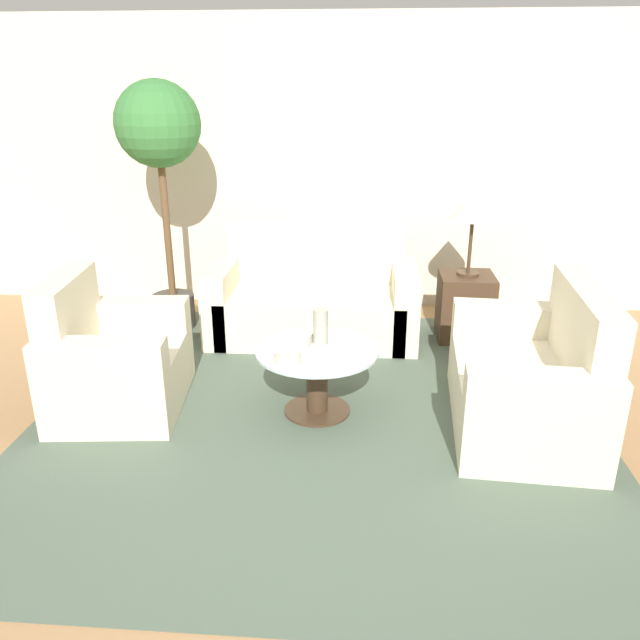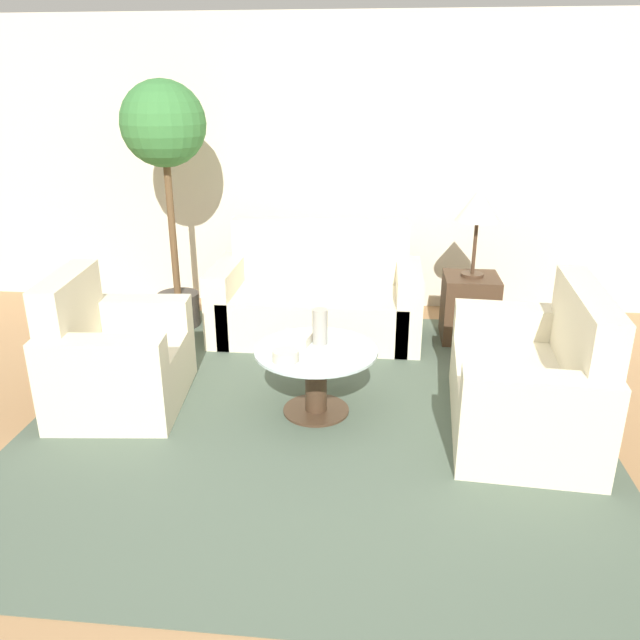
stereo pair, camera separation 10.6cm
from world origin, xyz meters
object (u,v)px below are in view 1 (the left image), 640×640
object	(u,v)px
potted_plant	(160,147)
vase	(321,327)
bowl	(287,356)
sofa_main	(314,300)
loveseat	(535,383)
book_stack	(297,338)
armchair	(111,365)
table_lamp	(474,206)
coffee_table	(317,372)

from	to	relation	value
potted_plant	vase	world-z (taller)	potted_plant
vase	bowl	distance (m)	0.35
sofa_main	loveseat	distance (m)	2.08
book_stack	vase	bearing A→B (deg)	14.29
armchair	bowl	size ratio (longest dim) A/B	6.30
armchair	table_lamp	size ratio (longest dim) A/B	1.43
table_lamp	vase	size ratio (longest dim) A/B	3.05
loveseat	vase	bearing A→B (deg)	-93.54
loveseat	potted_plant	xyz separation A→B (m)	(-2.73, 1.51, 1.25)
bowl	potted_plant	bearing A→B (deg)	126.72
sofa_main	vase	size ratio (longest dim) A/B	7.41
potted_plant	book_stack	size ratio (longest dim) A/B	9.44
potted_plant	vase	bearing A→B (deg)	-43.80
armchair	book_stack	bearing A→B (deg)	-90.73
armchair	bowl	distance (m)	1.22
potted_plant	vase	xyz separation A→B (m)	(1.39, -1.34, -0.98)
armchair	vase	world-z (taller)	armchair
sofa_main	vase	world-z (taller)	sofa_main
coffee_table	vase	size ratio (longest dim) A/B	3.39
coffee_table	table_lamp	world-z (taller)	table_lamp
armchair	bowl	xyz separation A→B (m)	(1.19, -0.18, 0.19)
loveseat	coffee_table	size ratio (longest dim) A/B	1.70
loveseat	bowl	world-z (taller)	loveseat
coffee_table	potted_plant	bearing A→B (deg)	133.78
loveseat	potted_plant	distance (m)	3.36
loveseat	table_lamp	bearing A→B (deg)	-167.60
loveseat	coffee_table	distance (m)	1.35
vase	sofa_main	bearing A→B (deg)	96.83
loveseat	vase	xyz separation A→B (m)	(-1.34, 0.17, 0.27)
book_stack	bowl	bearing A→B (deg)	-82.74
coffee_table	table_lamp	size ratio (longest dim) A/B	1.11
coffee_table	vase	xyz separation A→B (m)	(0.02, 0.10, 0.27)
potted_plant	table_lamp	bearing A→B (deg)	-1.29
loveseat	book_stack	distance (m)	1.51
sofa_main	loveseat	world-z (taller)	sofa_main
table_lamp	potted_plant	bearing A→B (deg)	178.71
vase	coffee_table	bearing A→B (deg)	-98.52
loveseat	vase	distance (m)	1.37
book_stack	table_lamp	bearing A→B (deg)	57.53
potted_plant	loveseat	bearing A→B (deg)	-28.93
table_lamp	bowl	bearing A→B (deg)	-129.47
armchair	coffee_table	size ratio (longest dim) A/B	1.29
potted_plant	bowl	distance (m)	2.29
bowl	book_stack	distance (m)	0.29
coffee_table	book_stack	size ratio (longest dim) A/B	3.60
bowl	vase	bearing A→B (deg)	58.46
sofa_main	bowl	bearing A→B (deg)	-90.91
table_lamp	book_stack	size ratio (longest dim) A/B	3.23
armchair	table_lamp	world-z (taller)	table_lamp
potted_plant	book_stack	bearing A→B (deg)	-47.29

